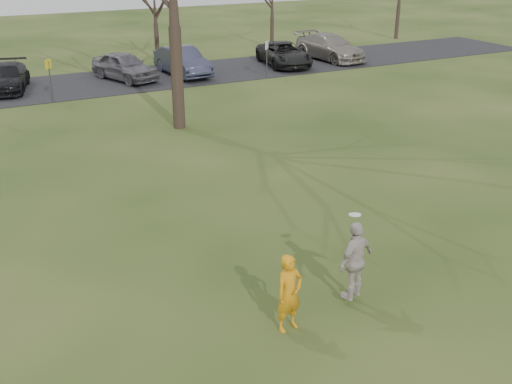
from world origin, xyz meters
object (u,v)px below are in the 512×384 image
car_4 (124,66)px  car_5 (182,61)px  car_3 (7,77)px  player_defender (289,293)px  car_7 (330,47)px  catching_play (355,260)px  car_6 (284,54)px

car_4 → car_5: car_5 is taller
car_3 → car_5: size_ratio=0.96×
car_4 → player_defender: bearing=-117.9°
car_4 → car_7: 13.71m
car_7 → car_4: bearing=173.4°
player_defender → car_3: bearing=86.4°
car_3 → catching_play: 25.29m
car_5 → car_6: (6.68, -0.21, -0.09)m
car_4 → car_3: bearing=156.9°
car_3 → car_4: 6.20m
player_defender → catching_play: (1.77, 0.19, 0.22)m
catching_play → car_6: bearing=63.5°
car_6 → catching_play: catching_play is taller
player_defender → car_6: (13.72, 24.21, -0.10)m
car_4 → car_5: 3.37m
car_3 → car_4: car_4 is taller
car_5 → car_7: 10.35m
player_defender → car_6: bearing=51.2°
car_4 → car_7: bearing=-20.0°
catching_play → car_5: bearing=77.7°
car_3 → car_5: 9.57m
car_6 → catching_play: size_ratio=2.63×
car_4 → car_6: bearing=-22.3°
car_3 → car_5: car_5 is taller
car_3 → catching_play: size_ratio=2.39×
car_7 → car_6: bearing=179.7°
car_7 → catching_play: size_ratio=2.84×
car_4 → car_6: car_4 is taller
player_defender → catching_play: catching_play is taller
car_4 → car_6: 10.05m
car_7 → car_3: bearing=172.5°
car_6 → car_7: 3.69m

